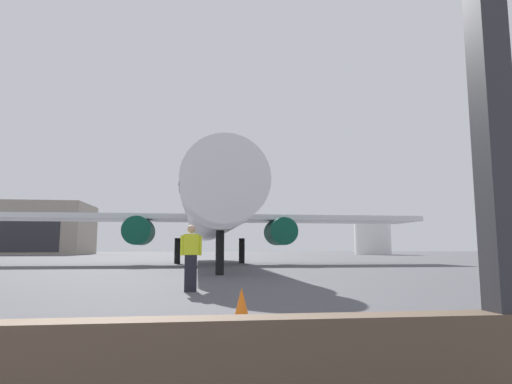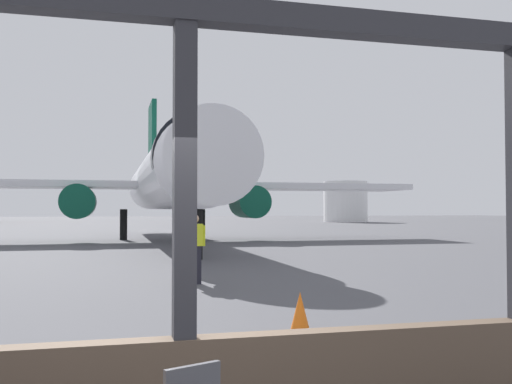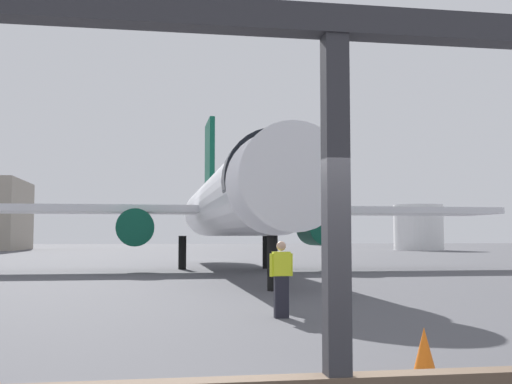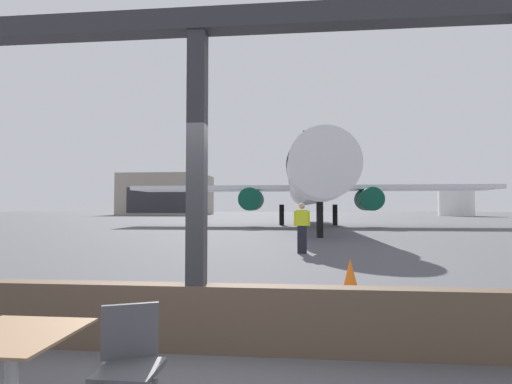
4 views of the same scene
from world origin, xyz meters
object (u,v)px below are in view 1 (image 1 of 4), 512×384
(traffic_cone, at_px, (242,314))
(fuel_storage_tank, at_px, (373,238))
(distant_hangar, at_px, (35,229))
(airplane, at_px, (212,213))
(ground_crew_worker, at_px, (191,257))

(traffic_cone, xyz_separation_m, fuel_storage_tank, (31.06, 71.09, 2.71))
(traffic_cone, distance_m, fuel_storage_tank, 77.63)
(traffic_cone, bearing_deg, fuel_storage_tank, 66.40)
(distant_hangar, relative_size, fuel_storage_tank, 2.98)
(airplane, xyz_separation_m, traffic_cone, (-0.38, -24.81, -3.27))
(ground_crew_worker, bearing_deg, traffic_cone, -83.11)
(ground_crew_worker, distance_m, distant_hangar, 81.59)
(airplane, distance_m, distant_hangar, 65.00)
(fuel_storage_tank, bearing_deg, distant_hangar, 170.20)
(distant_hangar, bearing_deg, airplane, -61.26)
(airplane, height_order, distant_hangar, airplane)
(distant_hangar, bearing_deg, fuel_storage_tank, -9.80)
(airplane, bearing_deg, fuel_storage_tank, 56.47)
(distant_hangar, distance_m, fuel_storage_tank, 62.87)
(ground_crew_worker, xyz_separation_m, distant_hangar, (-30.13, 75.73, 3.83))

